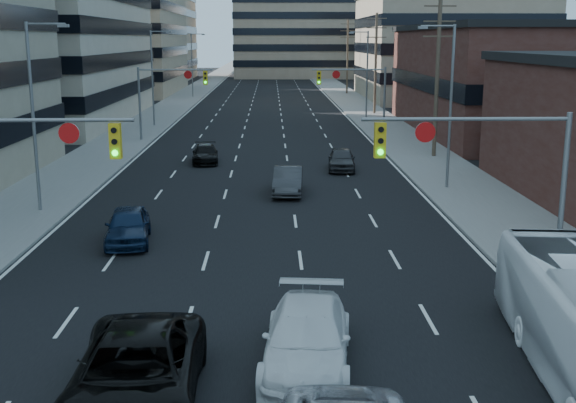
# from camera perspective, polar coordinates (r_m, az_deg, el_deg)

# --- Properties ---
(road_surface) EXTENTS (18.00, 300.00, 0.02)m
(road_surface) POSITION_cam_1_polar(r_m,az_deg,el_deg) (144.46, -1.63, 9.46)
(road_surface) COLOR black
(road_surface) RESTS_ON ground
(sidewalk_left) EXTENTS (5.00, 300.00, 0.15)m
(sidewalk_left) POSITION_cam_1_polar(r_m,az_deg,el_deg) (144.97, -6.24, 9.43)
(sidewalk_left) COLOR slate
(sidewalk_left) RESTS_ON ground
(sidewalk_right) EXTENTS (5.00, 300.00, 0.15)m
(sidewalk_right) POSITION_cam_1_polar(r_m,az_deg,el_deg) (144.86, 2.99, 9.49)
(sidewalk_right) COLOR slate
(sidewalk_right) RESTS_ON ground
(office_left_far) EXTENTS (20.00, 30.00, 16.00)m
(office_left_far) POSITION_cam_1_polar(r_m,az_deg,el_deg) (116.87, -13.86, 12.26)
(office_left_far) COLOR gray
(office_left_far) RESTS_ON ground
(storefront_right_mid) EXTENTS (20.00, 30.00, 9.00)m
(storefront_right_mid) POSITION_cam_1_polar(r_m,az_deg,el_deg) (68.42, 18.81, 8.94)
(storefront_right_mid) COLOR #472119
(storefront_right_mid) RESTS_ON ground
(office_right_far) EXTENTS (22.00, 28.00, 14.00)m
(office_right_far) POSITION_cam_1_polar(r_m,az_deg,el_deg) (105.08, 12.30, 11.78)
(office_right_far) COLOR gray
(office_right_far) RESTS_ON ground
(bg_block_left) EXTENTS (24.00, 24.00, 20.00)m
(bg_block_left) POSITION_cam_1_polar(r_m,az_deg,el_deg) (156.89, -12.19, 13.10)
(bg_block_left) COLOR #ADA089
(bg_block_left) RESTS_ON ground
(bg_block_right) EXTENTS (22.00, 22.00, 12.00)m
(bg_block_right) POSITION_cam_1_polar(r_m,az_deg,el_deg) (147.60, 11.14, 11.63)
(bg_block_right) COLOR gray
(bg_block_right) RESTS_ON ground
(signal_near_left) EXTENTS (6.59, 0.33, 6.00)m
(signal_near_left) POSITION_cam_1_polar(r_m,az_deg,el_deg) (24.00, -21.24, 2.50)
(signal_near_left) COLOR slate
(signal_near_left) RESTS_ON ground
(signal_near_right) EXTENTS (6.59, 0.33, 6.00)m
(signal_near_right) POSITION_cam_1_polar(r_m,az_deg,el_deg) (23.55, 15.33, 2.74)
(signal_near_right) COLOR slate
(signal_near_right) RESTS_ON ground
(signal_far_left) EXTENTS (6.09, 0.33, 6.00)m
(signal_far_left) POSITION_cam_1_polar(r_m,az_deg,el_deg) (59.95, -9.49, 8.80)
(signal_far_left) COLOR slate
(signal_far_left) RESTS_ON ground
(signal_far_right) EXTENTS (6.09, 0.33, 6.00)m
(signal_far_right) POSITION_cam_1_polar(r_m,az_deg,el_deg) (59.76, 5.44, 8.90)
(signal_far_right) COLOR slate
(signal_far_right) RESTS_ON ground
(utility_pole_block) EXTENTS (2.20, 0.28, 11.00)m
(utility_pole_block) POSITION_cam_1_polar(r_m,az_deg,el_deg) (51.58, 11.71, 9.75)
(utility_pole_block) COLOR #4C3D2D
(utility_pole_block) RESTS_ON ground
(utility_pole_midblock) EXTENTS (2.20, 0.28, 11.00)m
(utility_pole_midblock) POSITION_cam_1_polar(r_m,az_deg,el_deg) (81.08, 6.94, 10.91)
(utility_pole_midblock) COLOR #4C3D2D
(utility_pole_midblock) RESTS_ON ground
(utility_pole_distant) EXTENTS (2.20, 0.28, 11.00)m
(utility_pole_distant) POSITION_cam_1_polar(r_m,az_deg,el_deg) (110.85, 4.71, 11.42)
(utility_pole_distant) COLOR #4C3D2D
(utility_pole_distant) RESTS_ON ground
(streetlight_left_near) EXTENTS (2.03, 0.22, 9.00)m
(streetlight_left_near) POSITION_cam_1_polar(r_m,az_deg,el_deg) (36.11, -19.30, 6.98)
(streetlight_left_near) COLOR slate
(streetlight_left_near) RESTS_ON ground
(streetlight_left_mid) EXTENTS (2.03, 0.22, 9.00)m
(streetlight_left_mid) POSITION_cam_1_polar(r_m,az_deg,el_deg) (70.18, -10.55, 9.92)
(streetlight_left_mid) COLOR slate
(streetlight_left_mid) RESTS_ON ground
(streetlight_left_far) EXTENTS (2.03, 0.22, 9.00)m
(streetlight_left_far) POSITION_cam_1_polar(r_m,az_deg,el_deg) (104.86, -7.51, 10.89)
(streetlight_left_far) COLOR slate
(streetlight_left_far) RESTS_ON ground
(streetlight_right_near) EXTENTS (2.03, 0.22, 9.00)m
(streetlight_right_near) POSITION_cam_1_polar(r_m,az_deg,el_deg) (40.51, 12.54, 7.93)
(streetlight_right_near) COLOR slate
(streetlight_right_near) RESTS_ON ground
(streetlight_right_far) EXTENTS (2.03, 0.22, 9.00)m
(streetlight_right_far) POSITION_cam_1_polar(r_m,az_deg,el_deg) (74.92, 6.15, 10.23)
(streetlight_right_far) COLOR slate
(streetlight_right_far) RESTS_ON ground
(black_pickup) EXTENTS (3.00, 6.25, 1.72)m
(black_pickup) POSITION_cam_1_polar(r_m,az_deg,el_deg) (17.04, -11.94, -13.20)
(black_pickup) COLOR black
(black_pickup) RESTS_ON ground
(white_van) EXTENTS (2.70, 5.56, 1.56)m
(white_van) POSITION_cam_1_polar(r_m,az_deg,el_deg) (18.66, 1.52, -10.80)
(white_van) COLOR white
(white_van) RESTS_ON ground
(sedan_blue) EXTENTS (2.27, 4.51, 1.47)m
(sedan_blue) POSITION_cam_1_polar(r_m,az_deg,el_deg) (30.36, -12.53, -1.87)
(sedan_blue) COLOR #0D1D37
(sedan_blue) RESTS_ON ground
(sedan_grey_center) EXTENTS (1.78, 4.48, 1.45)m
(sedan_grey_center) POSITION_cam_1_polar(r_m,az_deg,el_deg) (39.05, -0.01, 1.65)
(sedan_grey_center) COLOR #313234
(sedan_grey_center) RESTS_ON ground
(sedan_black_far) EXTENTS (2.05, 4.34, 1.22)m
(sedan_black_far) POSITION_cam_1_polar(r_m,az_deg,el_deg) (49.27, -6.56, 3.75)
(sedan_black_far) COLOR black
(sedan_black_far) RESTS_ON ground
(sedan_grey_right) EXTENTS (2.01, 4.30, 1.42)m
(sedan_grey_right) POSITION_cam_1_polar(r_m,az_deg,el_deg) (46.33, 4.25, 3.36)
(sedan_grey_right) COLOR #303033
(sedan_grey_right) RESTS_ON ground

